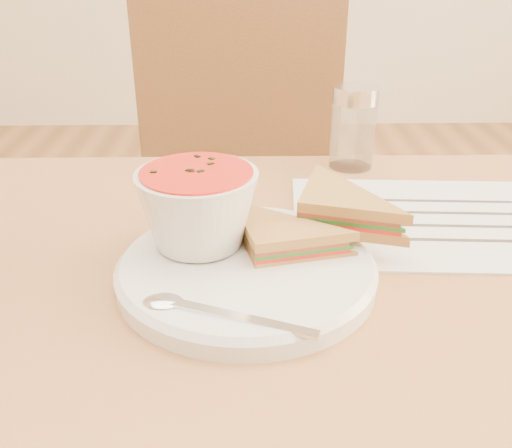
{
  "coord_description": "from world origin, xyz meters",
  "views": [
    {
      "loc": [
        -0.09,
        -0.48,
        1.05
      ],
      "look_at": [
        -0.08,
        0.02,
        0.8
      ],
      "focal_mm": 40.0,
      "sensor_mm": 36.0,
      "label": 1
    }
  ],
  "objects_px": {
    "soup_bowl": "(198,212)",
    "condiment_shaker": "(353,127)",
    "plate": "(246,271)",
    "chair_far": "(224,249)"
  },
  "relations": [
    {
      "from": "soup_bowl",
      "to": "condiment_shaker",
      "type": "height_order",
      "value": "condiment_shaker"
    },
    {
      "from": "soup_bowl",
      "to": "condiment_shaker",
      "type": "bearing_deg",
      "value": 53.64
    },
    {
      "from": "plate",
      "to": "soup_bowl",
      "type": "relative_size",
      "value": 2.11
    },
    {
      "from": "soup_bowl",
      "to": "condiment_shaker",
      "type": "xyz_separation_m",
      "value": [
        0.2,
        0.27,
        0.0
      ]
    },
    {
      "from": "chair_far",
      "to": "plate",
      "type": "relative_size",
      "value": 3.85
    },
    {
      "from": "chair_far",
      "to": "plate",
      "type": "distance_m",
      "value": 0.59
    },
    {
      "from": "plate",
      "to": "condiment_shaker",
      "type": "height_order",
      "value": "condiment_shaker"
    },
    {
      "from": "plate",
      "to": "soup_bowl",
      "type": "xyz_separation_m",
      "value": [
        -0.05,
        0.03,
        0.05
      ]
    },
    {
      "from": "plate",
      "to": "soup_bowl",
      "type": "bearing_deg",
      "value": 145.69
    },
    {
      "from": "chair_far",
      "to": "condiment_shaker",
      "type": "distance_m",
      "value": 0.43
    }
  ]
}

